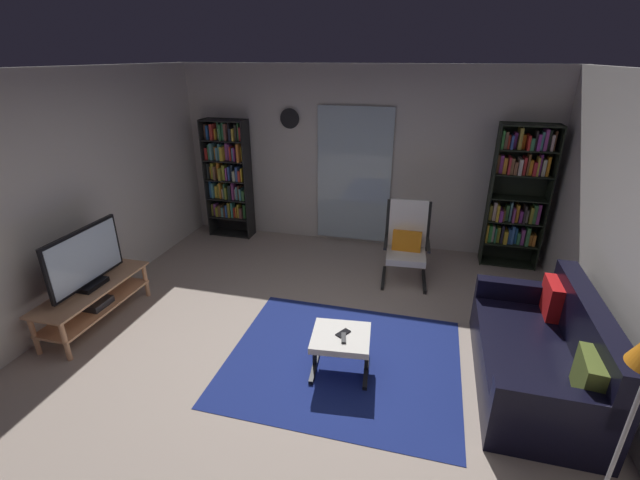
{
  "coord_description": "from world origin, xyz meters",
  "views": [
    {
      "loc": [
        1.03,
        -3.3,
        2.71
      ],
      "look_at": [
        -0.05,
        0.85,
        0.85
      ],
      "focal_mm": 24.1,
      "sensor_mm": 36.0,
      "label": 1
    }
  ],
  "objects_px": {
    "leather_sofa": "(542,356)",
    "wall_clock": "(290,118)",
    "television": "(86,260)",
    "bookshelf_near_sofa": "(518,193)",
    "cell_phone": "(343,333)",
    "lounge_armchair": "(407,240)",
    "tv_stand": "(94,298)",
    "ottoman": "(341,341)",
    "tv_remote": "(344,338)",
    "bookshelf_near_tv": "(228,174)"
  },
  "relations": [
    {
      "from": "leather_sofa",
      "to": "wall_clock",
      "type": "xyz_separation_m",
      "value": [
        -3.16,
        2.73,
        1.54
      ]
    },
    {
      "from": "television",
      "to": "wall_clock",
      "type": "height_order",
      "value": "wall_clock"
    },
    {
      "from": "bookshelf_near_sofa",
      "to": "cell_phone",
      "type": "bearing_deg",
      "value": -122.56
    },
    {
      "from": "cell_phone",
      "to": "lounge_armchair",
      "type": "bearing_deg",
      "value": 108.78
    },
    {
      "from": "tv_stand",
      "to": "ottoman",
      "type": "distance_m",
      "value": 2.73
    },
    {
      "from": "tv_stand",
      "to": "television",
      "type": "relative_size",
      "value": 1.36
    },
    {
      "from": "lounge_armchair",
      "to": "wall_clock",
      "type": "bearing_deg",
      "value": 152.04
    },
    {
      "from": "tv_stand",
      "to": "leather_sofa",
      "type": "height_order",
      "value": "leather_sofa"
    },
    {
      "from": "leather_sofa",
      "to": "ottoman",
      "type": "height_order",
      "value": "leather_sofa"
    },
    {
      "from": "television",
      "to": "lounge_armchair",
      "type": "distance_m",
      "value": 3.69
    },
    {
      "from": "tv_remote",
      "to": "wall_clock",
      "type": "relative_size",
      "value": 0.5
    },
    {
      "from": "lounge_armchair",
      "to": "ottoman",
      "type": "xyz_separation_m",
      "value": [
        -0.43,
        -1.99,
        -0.21
      ]
    },
    {
      "from": "lounge_armchair",
      "to": "cell_phone",
      "type": "distance_m",
      "value": 2.02
    },
    {
      "from": "bookshelf_near_sofa",
      "to": "lounge_armchair",
      "type": "bearing_deg",
      "value": -149.55
    },
    {
      "from": "bookshelf_near_sofa",
      "to": "lounge_armchair",
      "type": "distance_m",
      "value": 1.64
    },
    {
      "from": "bookshelf_near_tv",
      "to": "lounge_armchair",
      "type": "distance_m",
      "value": 2.99
    },
    {
      "from": "wall_clock",
      "to": "tv_remote",
      "type": "bearing_deg",
      "value": -64.24
    },
    {
      "from": "leather_sofa",
      "to": "ottoman",
      "type": "distance_m",
      "value": 1.75
    },
    {
      "from": "ottoman",
      "to": "cell_phone",
      "type": "xyz_separation_m",
      "value": [
        0.01,
        0.02,
        0.07
      ]
    },
    {
      "from": "tv_stand",
      "to": "leather_sofa",
      "type": "xyz_separation_m",
      "value": [
        4.46,
        0.15,
        0.01
      ]
    },
    {
      "from": "lounge_armchair",
      "to": "leather_sofa",
      "type": "bearing_deg",
      "value": -53.24
    },
    {
      "from": "bookshelf_near_sofa",
      "to": "leather_sofa",
      "type": "distance_m",
      "value": 2.63
    },
    {
      "from": "bookshelf_near_tv",
      "to": "wall_clock",
      "type": "height_order",
      "value": "wall_clock"
    },
    {
      "from": "bookshelf_near_sofa",
      "to": "television",
      "type": "bearing_deg",
      "value": -149.26
    },
    {
      "from": "tv_stand",
      "to": "cell_phone",
      "type": "height_order",
      "value": "tv_stand"
    },
    {
      "from": "tv_remote",
      "to": "lounge_armchair",
      "type": "bearing_deg",
      "value": 66.86
    },
    {
      "from": "television",
      "to": "lounge_armchair",
      "type": "relative_size",
      "value": 0.97
    },
    {
      "from": "tv_stand",
      "to": "television",
      "type": "height_order",
      "value": "television"
    },
    {
      "from": "television",
      "to": "bookshelf_near_sofa",
      "type": "xyz_separation_m",
      "value": [
        4.51,
        2.68,
        0.28
      ]
    },
    {
      "from": "television",
      "to": "bookshelf_near_tv",
      "type": "distance_m",
      "value": 2.73
    },
    {
      "from": "ottoman",
      "to": "tv_remote",
      "type": "relative_size",
      "value": 3.95
    },
    {
      "from": "bookshelf_near_sofa",
      "to": "ottoman",
      "type": "xyz_separation_m",
      "value": [
        -1.78,
        -2.79,
        -0.7
      ]
    },
    {
      "from": "bookshelf_near_tv",
      "to": "tv_stand",
      "type": "bearing_deg",
      "value": -96.89
    },
    {
      "from": "leather_sofa",
      "to": "lounge_armchair",
      "type": "height_order",
      "value": "lounge_armchair"
    },
    {
      "from": "bookshelf_near_tv",
      "to": "cell_phone",
      "type": "distance_m",
      "value": 3.74
    },
    {
      "from": "leather_sofa",
      "to": "wall_clock",
      "type": "distance_m",
      "value": 4.45
    },
    {
      "from": "tv_remote",
      "to": "ottoman",
      "type": "bearing_deg",
      "value": 112.05
    },
    {
      "from": "lounge_armchair",
      "to": "tv_remote",
      "type": "relative_size",
      "value": 7.1
    },
    {
      "from": "bookshelf_near_sofa",
      "to": "ottoman",
      "type": "height_order",
      "value": "bookshelf_near_sofa"
    },
    {
      "from": "television",
      "to": "ottoman",
      "type": "xyz_separation_m",
      "value": [
        2.73,
        -0.11,
        -0.43
      ]
    },
    {
      "from": "lounge_armchair",
      "to": "wall_clock",
      "type": "height_order",
      "value": "wall_clock"
    },
    {
      "from": "tv_stand",
      "to": "wall_clock",
      "type": "xyz_separation_m",
      "value": [
        1.3,
        2.88,
        1.56
      ]
    },
    {
      "from": "ottoman",
      "to": "leather_sofa",
      "type": "bearing_deg",
      "value": 8.41
    },
    {
      "from": "television",
      "to": "lounge_armchair",
      "type": "xyz_separation_m",
      "value": [
        3.16,
        1.89,
        -0.22
      ]
    },
    {
      "from": "television",
      "to": "cell_phone",
      "type": "height_order",
      "value": "television"
    },
    {
      "from": "leather_sofa",
      "to": "ottoman",
      "type": "bearing_deg",
      "value": -171.59
    },
    {
      "from": "tv_stand",
      "to": "cell_phone",
      "type": "relative_size",
      "value": 9.59
    },
    {
      "from": "bookshelf_near_tv",
      "to": "tv_remote",
      "type": "relative_size",
      "value": 12.71
    },
    {
      "from": "leather_sofa",
      "to": "lounge_armchair",
      "type": "distance_m",
      "value": 2.18
    },
    {
      "from": "television",
      "to": "bookshelf_near_sofa",
      "type": "height_order",
      "value": "bookshelf_near_sofa"
    }
  ]
}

